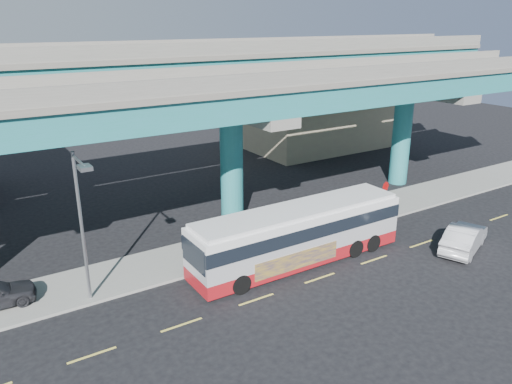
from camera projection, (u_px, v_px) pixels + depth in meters
ground at (316, 276)px, 26.76m from camera, size 120.00×120.00×0.00m
sidewalk at (261, 239)px, 31.12m from camera, size 70.00×4.00×0.15m
lane_markings at (320, 278)px, 26.52m from camera, size 58.00×0.12×0.01m
viaduct at (229, 85)px, 31.02m from camera, size 52.00×12.40×11.70m
building_beige at (313, 114)px, 53.05m from camera, size 14.00×10.23×7.00m
transit_bus at (298, 233)px, 27.69m from camera, size 12.88×2.80×3.30m
sedan at (464, 238)px, 29.54m from camera, size 5.06×6.00×1.59m
street_lamp at (82, 209)px, 22.36m from camera, size 0.50×2.42×7.37m
stop_sign at (385, 191)px, 34.21m from camera, size 0.71×0.18×2.40m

